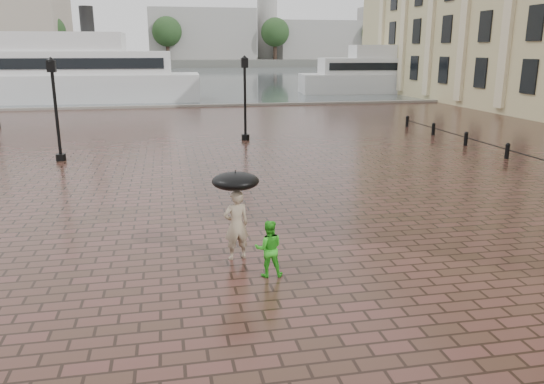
# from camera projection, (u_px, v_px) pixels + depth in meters

# --- Properties ---
(ground) EXTENTS (300.00, 300.00, 0.00)m
(ground) POSITION_uv_depth(u_px,v_px,m) (215.00, 220.00, 15.55)
(ground) COLOR #382319
(ground) RESTS_ON ground
(harbour_water) EXTENTS (240.00, 240.00, 0.00)m
(harbour_water) POSITION_uv_depth(u_px,v_px,m) (171.00, 75.00, 102.67)
(harbour_water) COLOR #474F56
(harbour_water) RESTS_ON ground
(quay_edge) EXTENTS (80.00, 0.60, 0.30)m
(quay_edge) POSITION_uv_depth(u_px,v_px,m) (181.00, 107.00, 45.85)
(quay_edge) COLOR slate
(quay_edge) RESTS_ON ground
(far_shore) EXTENTS (300.00, 60.00, 2.00)m
(far_shore) POSITION_uv_depth(u_px,v_px,m) (168.00, 62.00, 166.80)
(far_shore) COLOR #4C4C47
(far_shore) RESTS_ON ground
(distant_skyline) EXTENTS (102.50, 22.00, 33.00)m
(distant_skyline) POSITION_uv_depth(u_px,v_px,m) (325.00, 34.00, 164.17)
(distant_skyline) COLOR gray
(distant_skyline) RESTS_ON ground
(far_trees) EXTENTS (188.00, 8.00, 13.50)m
(far_trees) POSITION_uv_depth(u_px,v_px,m) (167.00, 32.00, 143.77)
(far_trees) COLOR #2D2119
(far_trees) RESTS_ON ground
(bollard_row) EXTENTS (0.22, 21.22, 0.73)m
(bollard_row) POSITION_uv_depth(u_px,v_px,m) (507.00, 150.00, 24.23)
(bollard_row) COLOR black
(bollard_row) RESTS_ON ground
(street_lamps) EXTENTS (15.44, 12.44, 4.40)m
(street_lamps) POSITION_uv_depth(u_px,v_px,m) (94.00, 98.00, 28.52)
(street_lamps) COLOR black
(street_lamps) RESTS_ON ground
(adult_pedestrian) EXTENTS (0.69, 0.52, 1.69)m
(adult_pedestrian) POSITION_uv_depth(u_px,v_px,m) (236.00, 225.00, 12.50)
(adult_pedestrian) COLOR tan
(adult_pedestrian) RESTS_ON ground
(child_pedestrian) EXTENTS (0.68, 0.56, 1.28)m
(child_pedestrian) POSITION_uv_depth(u_px,v_px,m) (269.00, 248.00, 11.60)
(child_pedestrian) COLOR green
(child_pedestrian) RESTS_ON ground
(ferry_near) EXTENTS (26.73, 7.17, 8.71)m
(ferry_near) POSITION_uv_depth(u_px,v_px,m) (56.00, 74.00, 49.88)
(ferry_near) COLOR silver
(ferry_near) RESTS_ON ground
(ferry_far) EXTENTS (22.58, 7.45, 7.27)m
(ferry_far) POSITION_uv_depth(u_px,v_px,m) (397.00, 73.00, 60.74)
(ferry_far) COLOR silver
(ferry_far) RESTS_ON ground
(umbrella) EXTENTS (1.10, 1.10, 1.14)m
(umbrella) POSITION_uv_depth(u_px,v_px,m) (235.00, 181.00, 12.22)
(umbrella) COLOR black
(umbrella) RESTS_ON ground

